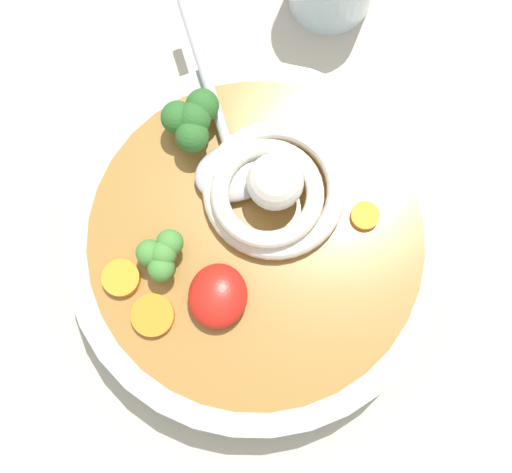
% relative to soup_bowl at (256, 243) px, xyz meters
% --- Properties ---
extents(table_slab, '(1.28, 1.28, 0.04)m').
position_rel_soup_bowl_xyz_m(table_slab, '(0.00, 0.04, -0.05)').
color(table_slab, '#BCB29E').
rests_on(table_slab, ground).
extents(soup_bowl, '(0.27, 0.27, 0.05)m').
position_rel_soup_bowl_xyz_m(soup_bowl, '(0.00, 0.00, 0.00)').
color(soup_bowl, '#9EB2A3').
rests_on(soup_bowl, table_slab).
extents(noodle_pile, '(0.11, 0.11, 0.05)m').
position_rel_soup_bowl_xyz_m(noodle_pile, '(-0.03, 0.01, 0.04)').
color(noodle_pile, silver).
rests_on(noodle_pile, soup_bowl).
extents(soup_spoon, '(0.17, 0.10, 0.02)m').
position_rel_soup_bowl_xyz_m(soup_spoon, '(-0.06, -0.02, 0.03)').
color(soup_spoon, '#B7B7BC').
rests_on(soup_spoon, soup_bowl).
extents(chili_sauce_dollop, '(0.05, 0.04, 0.02)m').
position_rel_soup_bowl_xyz_m(chili_sauce_dollop, '(0.05, -0.02, 0.03)').
color(chili_sauce_dollop, red).
rests_on(chili_sauce_dollop, soup_bowl).
extents(broccoli_floret_beside_noodles, '(0.04, 0.03, 0.03)m').
position_rel_soup_bowl_xyz_m(broccoli_floret_beside_noodles, '(0.02, -0.06, 0.04)').
color(broccoli_floret_beside_noodles, '#7A9E60').
rests_on(broccoli_floret_beside_noodles, soup_bowl).
extents(broccoli_floret_front, '(0.05, 0.04, 0.04)m').
position_rel_soup_bowl_xyz_m(broccoli_floret_front, '(-0.07, -0.05, 0.05)').
color(broccoli_floret_front, '#7A9E60').
rests_on(broccoli_floret_front, soup_bowl).
extents(carrot_slice_extra_a, '(0.03, 0.03, 0.01)m').
position_rel_soup_bowl_xyz_m(carrot_slice_extra_a, '(0.06, -0.06, 0.03)').
color(carrot_slice_extra_a, orange).
rests_on(carrot_slice_extra_a, soup_bowl).
extents(carrot_slice_right, '(0.02, 0.02, 0.00)m').
position_rel_soup_bowl_xyz_m(carrot_slice_right, '(-0.02, 0.08, 0.03)').
color(carrot_slice_right, orange).
rests_on(carrot_slice_right, soup_bowl).
extents(carrot_slice_beside_chili, '(0.03, 0.03, 0.01)m').
position_rel_soup_bowl_xyz_m(carrot_slice_beside_chili, '(0.04, -0.09, 0.03)').
color(carrot_slice_beside_chili, orange).
rests_on(carrot_slice_beside_chili, soup_bowl).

